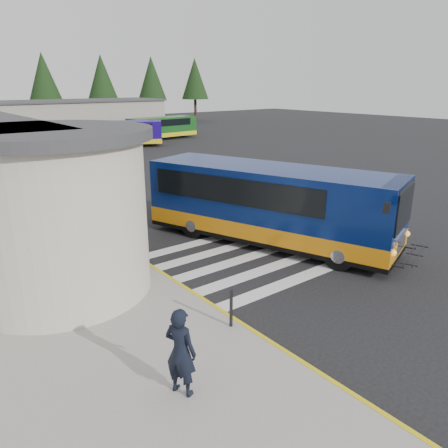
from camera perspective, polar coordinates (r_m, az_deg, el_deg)
ground at (r=17.13m, az=3.15°, el=-3.03°), size 140.00×140.00×0.00m
curb_strip at (r=18.30m, az=-14.94°, el=-1.97°), size 0.12×34.00×0.16m
crosswalk at (r=16.26m, az=3.68°, el=-4.19°), size 8.00×5.35×0.01m
depot_building at (r=56.62m, az=-21.53°, el=12.66°), size 26.40×8.40×4.20m
tree_line at (r=64.25m, az=-24.01°, el=17.05°), size 58.40×4.40×10.00m
transit_bus at (r=17.34m, az=6.10°, el=2.21°), size 6.44×11.01×3.03m
pedestrian_a at (r=8.97m, az=-5.69°, el=-16.27°), size 0.69×0.81×1.88m
pedestrian_b at (r=13.54m, az=-15.89°, el=-5.36°), size 0.94×0.95×1.55m
bollard at (r=11.30m, az=0.93°, el=-10.90°), size 0.09×0.09×1.04m
far_bus_a at (r=45.93m, az=-13.52°, el=11.55°), size 8.50×5.98×2.16m
far_bus_b at (r=51.31m, az=-8.05°, el=12.45°), size 8.36×3.00×2.11m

